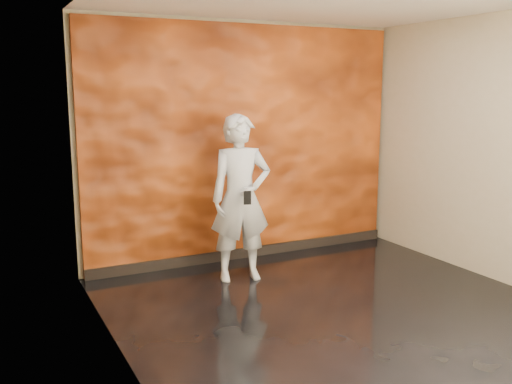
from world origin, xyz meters
name	(u,v)px	position (x,y,z in m)	size (l,w,h in m)	color
room	(344,161)	(0.00, 0.00, 1.40)	(4.02, 4.02, 2.81)	black
feature_wall	(247,144)	(0.00, 1.96, 1.38)	(3.90, 0.06, 2.75)	orange
baseboard	(249,252)	(0.00, 1.92, 0.06)	(3.90, 0.04, 0.12)	black
man	(241,198)	(-0.42, 1.25, 0.88)	(0.64, 0.42, 1.77)	#ABB1BC
phone	(247,198)	(-0.47, 0.98, 0.94)	(0.08, 0.02, 0.14)	black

